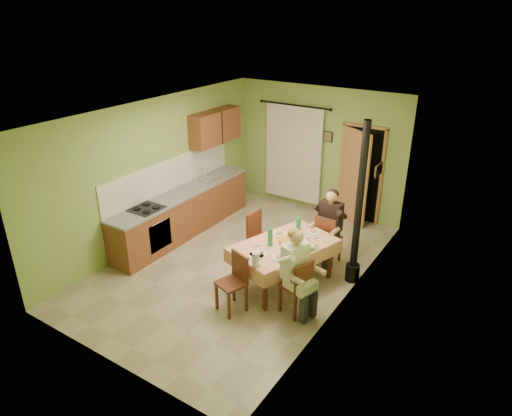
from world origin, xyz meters
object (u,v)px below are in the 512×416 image
Objects in this scene: chair_far at (327,248)px; man_right at (297,263)px; stove_flue at (357,227)px; dining_table at (284,264)px; chair_near at (232,294)px; chair_right at (296,297)px; chair_left at (262,249)px; man_far at (330,219)px.

man_right is at bearing -80.84° from chair_far.
chair_far is 0.34× the size of stove_flue.
dining_table is 2.07× the size of chair_near.
chair_far is 1.03× the size of chair_right.
man_right is (0.85, 0.47, 0.59)m from chair_near.
chair_far is 1.20m from chair_left.
man_far is at bearing 24.33° from man_right.
chair_near is 0.34× the size of stove_flue.
chair_left is at bearing -167.52° from stove_flue.
dining_table is 0.95m from man_right.
chair_near is 1.48m from chair_left.
chair_far is 0.59m from man_far.
man_right is (-0.01, 0.00, 0.59)m from chair_right.
chair_near is 2.29m from man_far.
stove_flue reaches higher than chair_right.
man_far is 0.50× the size of stove_flue.
chair_near is (-0.30, -1.07, -0.09)m from dining_table.
stove_flue is (0.95, 0.73, 0.64)m from dining_table.
man_far is (0.00, 0.01, 0.59)m from chair_far.
chair_near is (-0.63, -2.11, -0.00)m from chair_far.
dining_table is 0.70× the size of stove_flue.
man_right is (0.22, -1.65, 0.00)m from man_far.
chair_far reaches higher than dining_table.
dining_table is at bearing 59.22° from man_right.
man_right is 1.39m from stove_flue.
dining_table is at bearing -105.96° from chair_far.
man_right reaches higher than dining_table.
chair_left is (-0.66, 0.37, -0.09)m from dining_table.
chair_near is 1.01× the size of chair_right.
chair_far is at bearing 24.40° from man_right.
man_far reaches higher than chair_right.
chair_far is at bearing -88.04° from chair_near.
man_far reaches higher than dining_table.
stove_flue is (1.61, 0.36, 0.73)m from chair_left.
dining_table is 1.21m from man_far.
chair_far is 2.20m from chair_near.
stove_flue is at bearing -26.16° from man_far.
chair_far is 0.69× the size of man_right.
chair_far reaches higher than chair_near.
dining_table is at bearing 59.66° from chair_right.
chair_right reaches higher than dining_table.
stove_flue is (1.25, 1.80, 0.74)m from chair_near.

